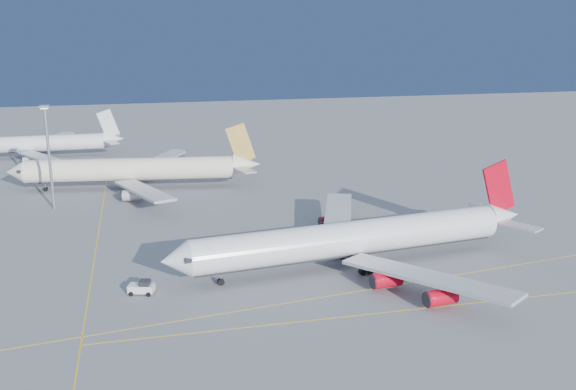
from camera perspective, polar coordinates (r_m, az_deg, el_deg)
The scene contains 7 objects.
ground at distance 108.70m, azimuth 4.28°, elevation -7.44°, with size 500.00×500.00×0.00m, color slate.
taxiway_lines at distance 111.25m, azimuth -4.02°, elevation -6.88°, with size 118.86×140.00×0.02m.
airliner_virgin at distance 112.91m, azimuth 6.28°, elevation -3.83°, with size 68.77×61.35×16.97m.
airliner_etihad at distance 168.42m, azimuth -13.33°, elevation 2.21°, with size 64.01×58.72×16.71m.
airliner_third at distance 216.86m, azimuth -21.66°, elevation 4.24°, with size 55.09×51.00×14.83m.
pushback_tug at distance 105.03m, azimuth -12.84°, elevation -8.01°, with size 4.41×3.36×2.25m.
light_mast at distance 153.75m, azimuth -20.52°, elevation 3.86°, with size 2.06×2.06×23.82m.
Camera 1 is at (-30.78, -95.51, 41.78)m, focal length 40.00 mm.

